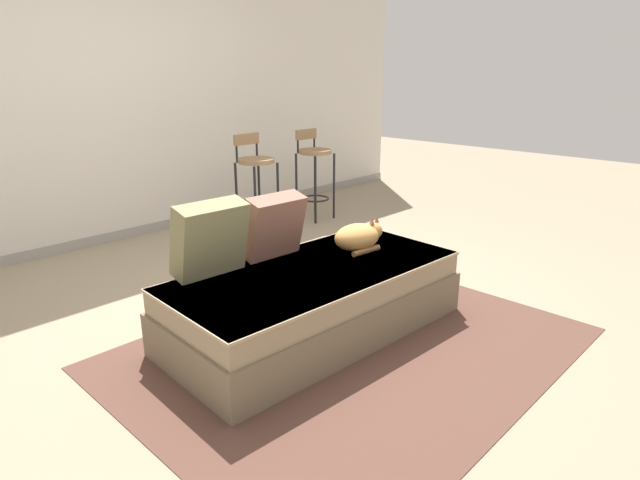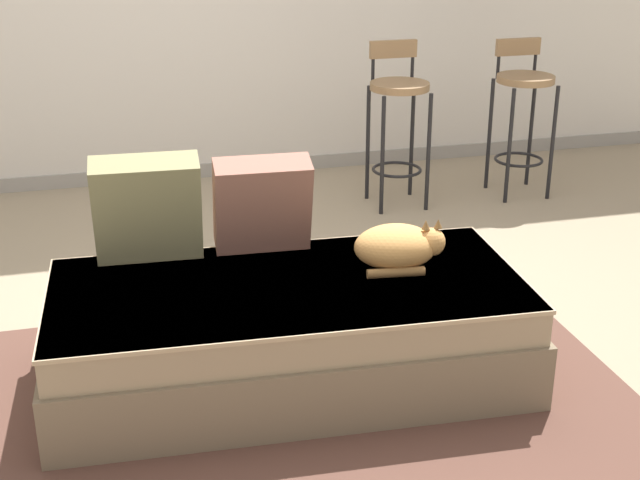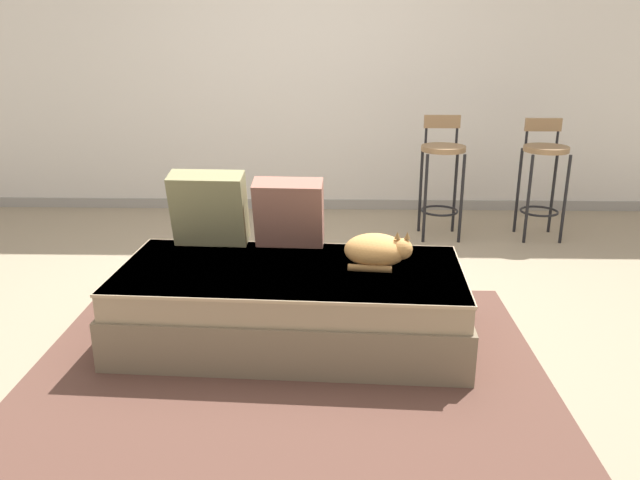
# 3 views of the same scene
# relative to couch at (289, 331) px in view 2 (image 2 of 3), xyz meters

# --- Properties ---
(ground_plane) EXTENTS (16.00, 16.00, 0.00)m
(ground_plane) POSITION_rel_couch_xyz_m (0.00, 0.40, -0.21)
(ground_plane) COLOR gray
(ground_plane) RESTS_ON ground
(wall_baseboard_trim) EXTENTS (8.00, 0.02, 0.09)m
(wall_baseboard_trim) POSITION_rel_couch_xyz_m (0.00, 2.60, -0.16)
(wall_baseboard_trim) COLOR gray
(wall_baseboard_trim) RESTS_ON ground
(area_rug) EXTENTS (2.49, 1.95, 0.01)m
(area_rug) POSITION_rel_couch_xyz_m (0.00, -0.30, -0.20)
(area_rug) COLOR brown
(area_rug) RESTS_ON ground
(couch) EXTENTS (1.83, 0.94, 0.41)m
(couch) POSITION_rel_couch_xyz_m (0.00, 0.00, 0.00)
(couch) COLOR #766750
(couch) RESTS_ON ground
(throw_pillow_corner) EXTENTS (0.42, 0.25, 0.43)m
(throw_pillow_corner) POSITION_rel_couch_xyz_m (-0.48, 0.35, 0.42)
(throw_pillow_corner) COLOR #847F56
(throw_pillow_corner) RESTS_ON couch
(throw_pillow_middle) EXTENTS (0.39, 0.25, 0.40)m
(throw_pillow_middle) POSITION_rel_couch_xyz_m (-0.03, 0.33, 0.40)
(throw_pillow_middle) COLOR #936051
(throw_pillow_middle) RESTS_ON couch
(cat) EXTENTS (0.36, 0.27, 0.20)m
(cat) POSITION_rel_couch_xyz_m (0.45, 0.04, 0.29)
(cat) COLOR tan
(cat) RESTS_ON couch
(bar_stool_near_window) EXTENTS (0.34, 0.34, 0.95)m
(bar_stool_near_window) POSITION_rel_couch_xyz_m (1.06, 1.81, 0.37)
(bar_stool_near_window) COLOR black
(bar_stool_near_window) RESTS_ON ground
(bar_stool_by_doorway) EXTENTS (0.34, 0.34, 0.93)m
(bar_stool_by_doorway) POSITION_rel_couch_xyz_m (1.84, 1.81, 0.37)
(bar_stool_by_doorway) COLOR black
(bar_stool_by_doorway) RESTS_ON ground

